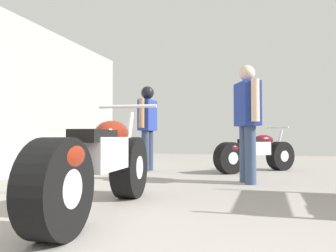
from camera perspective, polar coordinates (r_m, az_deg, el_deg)
The scene contains 6 objects.
ground_plane at distance 4.15m, azimuth 8.25°, elevation -11.05°, with size 16.31×16.31×0.00m, color gray.
garage_partition_left at distance 5.70m, azimuth -27.24°, elevation 5.09°, with size 0.08×7.48×2.67m, color #A3A099.
motorcycle_maroon_cruiser at distance 2.86m, azimuth -11.73°, elevation -6.72°, with size 0.64×2.16×1.01m.
motorcycle_black_naked at distance 6.38m, azimuth 14.89°, elevation -4.60°, with size 1.45×1.47×0.87m.
mechanic_in_blue at distance 4.80m, azimuth 13.69°, elevation 1.66°, with size 0.41×0.66×1.69m.
mechanic_with_helmet at distance 6.39m, azimuth -3.61°, elevation 1.05°, with size 0.26×0.65×1.66m.
Camera 1 is at (0.63, -0.65, 0.66)m, focal length 34.88 mm.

